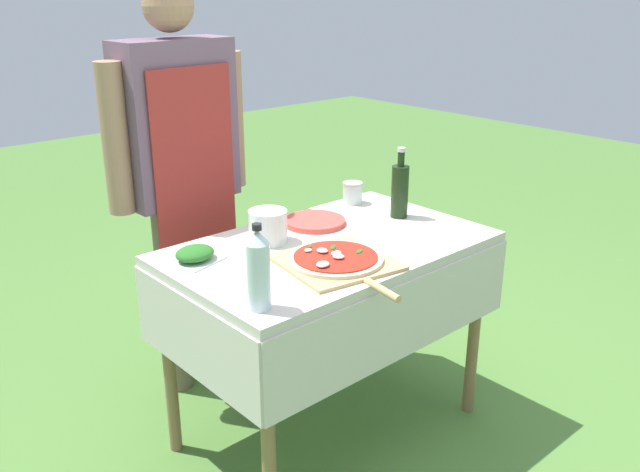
% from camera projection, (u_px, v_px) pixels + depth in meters
% --- Properties ---
extents(ground_plane, '(12.00, 12.00, 0.00)m').
position_uv_depth(ground_plane, '(328.00, 428.00, 2.72)').
color(ground_plane, '#517F38').
extents(prep_table, '(1.18, 0.73, 0.80)m').
position_uv_depth(prep_table, '(329.00, 270.00, 2.48)').
color(prep_table, beige).
rests_on(prep_table, ground).
extents(person_cook, '(0.64, 0.23, 1.70)m').
position_uv_depth(person_cook, '(180.00, 163.00, 2.72)').
color(person_cook, '#70604C').
rests_on(person_cook, ground).
extents(pizza_on_peel, '(0.40, 0.54, 0.05)m').
position_uv_depth(pizza_on_peel, '(337.00, 261.00, 2.26)').
color(pizza_on_peel, tan).
rests_on(pizza_on_peel, prep_table).
extents(oil_bottle, '(0.07, 0.07, 0.28)m').
position_uv_depth(oil_bottle, '(400.00, 190.00, 2.68)').
color(oil_bottle, black).
rests_on(oil_bottle, prep_table).
extents(water_bottle, '(0.07, 0.07, 0.26)m').
position_uv_depth(water_bottle, '(258.00, 269.00, 1.91)').
color(water_bottle, silver).
rests_on(water_bottle, prep_table).
extents(herb_container, '(0.19, 0.18, 0.05)m').
position_uv_depth(herb_container, '(195.00, 254.00, 2.28)').
color(herb_container, silver).
rests_on(herb_container, prep_table).
extents(mixing_tub, '(0.14, 0.14, 0.12)m').
position_uv_depth(mixing_tub, '(268.00, 226.00, 2.44)').
color(mixing_tub, silver).
rests_on(mixing_tub, prep_table).
extents(plate_stack, '(0.24, 0.24, 0.02)m').
position_uv_depth(plate_stack, '(315.00, 222.00, 2.63)').
color(plate_stack, '#DB4C42').
rests_on(plate_stack, prep_table).
extents(sauce_jar, '(0.09, 0.09, 0.09)m').
position_uv_depth(sauce_jar, '(353.00, 194.00, 2.87)').
color(sauce_jar, silver).
rests_on(sauce_jar, prep_table).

